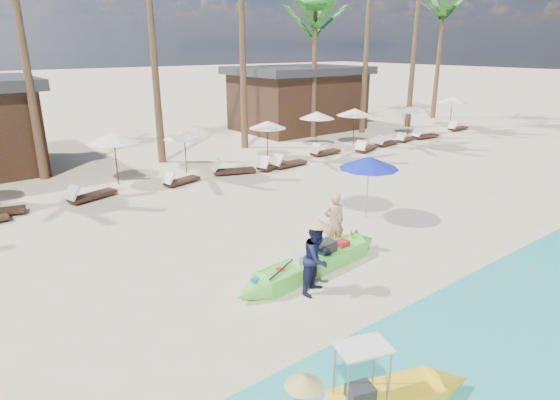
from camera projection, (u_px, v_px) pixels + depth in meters
ground at (311, 275)px, 12.15m from camera, size 240.00×240.00×0.00m
wet_sand_strip at (494, 378)px, 8.39m from camera, size 240.00×4.50×0.01m
green_canoe at (313, 263)px, 12.28m from camera, size 5.77×1.08×0.73m
tourist at (334, 222)px, 13.42m from camera, size 0.74×0.62×1.74m
vendor_green at (317, 258)px, 11.09m from camera, size 1.04×0.92×1.77m
blue_umbrella at (369, 163)px, 15.58m from camera, size 2.02×2.02×2.18m
resort_parasol_5 at (113, 138)px, 19.47m from camera, size 2.18×2.18×2.25m
lounger_5_left at (89, 195)px, 17.94m from camera, size 2.03×1.13×0.66m
resort_parasol_6 at (184, 134)px, 21.35m from camera, size 1.94×1.94×2.00m
lounger_6_left at (180, 180)px, 19.99m from camera, size 1.81×0.96×0.59m
lounger_6_right at (231, 170)px, 21.56m from camera, size 2.09×1.24×0.68m
resort_parasol_7 at (268, 125)px, 24.01m from camera, size 1.94×1.94×2.00m
lounger_7_left at (271, 165)px, 22.47m from camera, size 2.06×1.22×0.67m
lounger_7_right at (288, 163)px, 22.82m from camera, size 1.94×0.69×0.65m
resort_parasol_8 at (317, 115)px, 26.61m from camera, size 2.05×2.05×2.11m
lounger_8_left at (324, 151)px, 25.30m from camera, size 1.91×0.66×0.64m
resort_parasol_9 at (355, 112)px, 27.36m from camera, size 2.11×2.11×2.18m
lounger_9_left at (366, 148)px, 26.20m from camera, size 1.94×1.11×0.63m
lounger_9_right at (386, 143)px, 27.67m from camera, size 1.85×0.73×0.61m
resort_parasol_10 at (410, 109)px, 30.72m from camera, size 1.81×1.81×1.86m
lounger_10_left at (405, 139)px, 28.88m from camera, size 1.68×0.81×0.55m
lounger_10_right at (424, 135)px, 29.77m from camera, size 2.02×0.78×0.67m
resort_parasol_11 at (453, 100)px, 33.31m from camera, size 2.15×2.15×2.21m
lounger_11_left at (457, 128)px, 32.66m from camera, size 1.82×0.59×0.62m
palm_6 at (315, 21)px, 28.28m from camera, size 2.08×2.08×8.51m
palm_9 at (443, 13)px, 35.92m from camera, size 2.08×2.08×9.82m
pavilion_east at (298, 98)px, 32.73m from camera, size 8.80×6.60×4.30m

